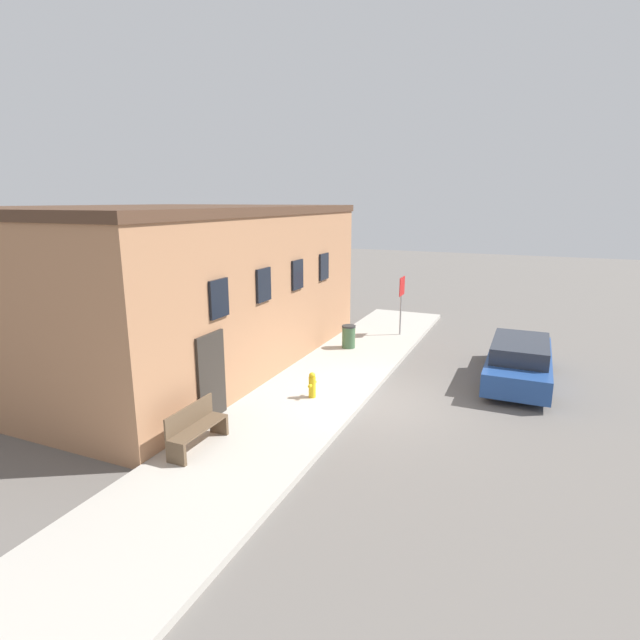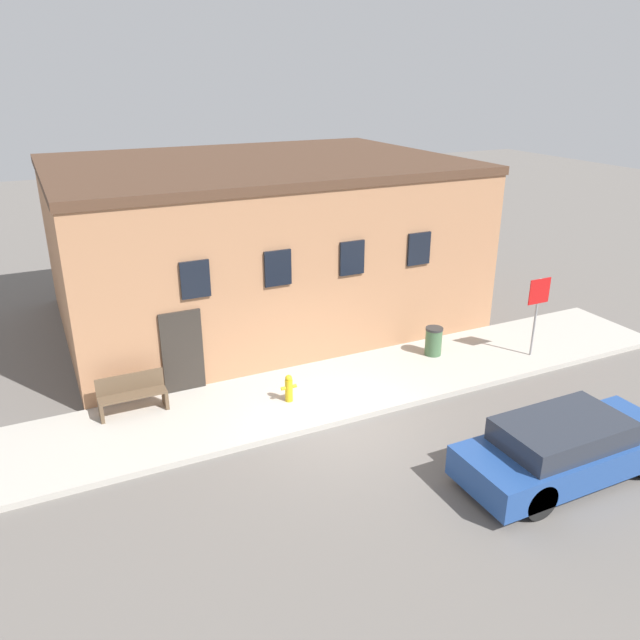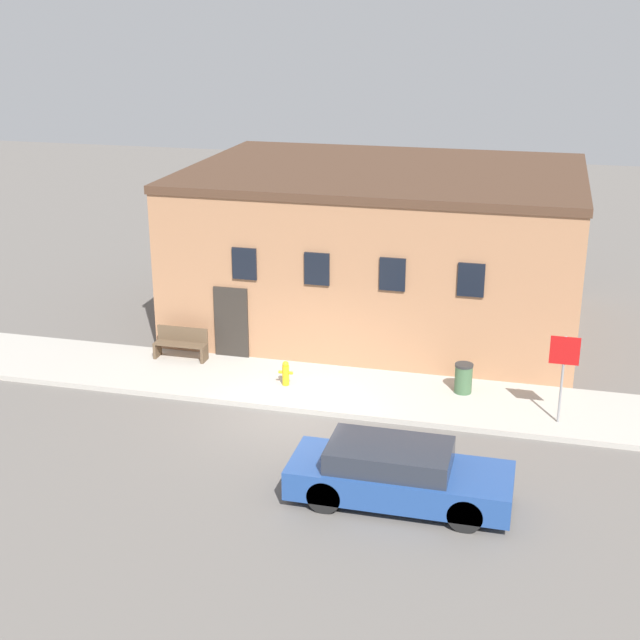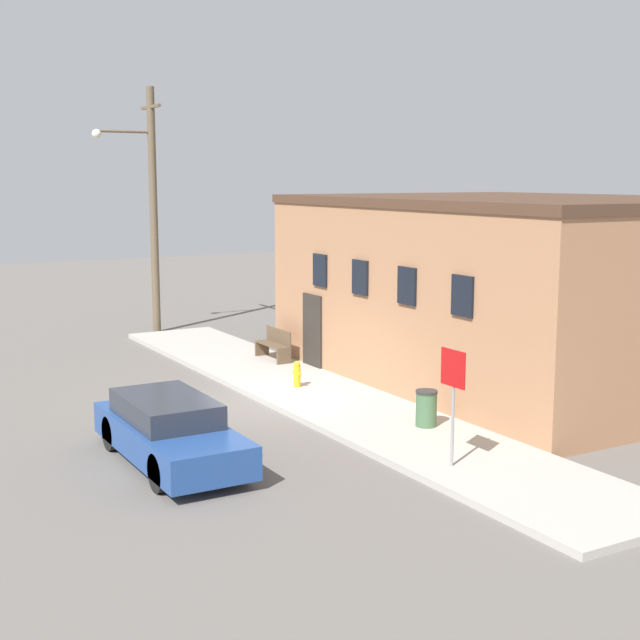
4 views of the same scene
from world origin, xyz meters
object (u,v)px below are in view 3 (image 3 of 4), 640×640
fire_hydrant (286,373)px  bench (181,344)px  parked_car (397,474)px  stop_sign (564,363)px  trash_bin (463,378)px

fire_hydrant → bench: size_ratio=0.45×
parked_car → stop_sign: bearing=53.4°
stop_sign → parked_car: size_ratio=0.49×
stop_sign → parked_car: stop_sign is taller
fire_hydrant → bench: 3.59m
stop_sign → parked_car: (-3.22, -4.34, -1.07)m
fire_hydrant → parked_car: parked_car is taller
fire_hydrant → stop_sign: size_ratio=0.31×
parked_car → trash_bin: bearing=81.8°
bench → trash_bin: size_ratio=1.92×
stop_sign → trash_bin: bearing=153.4°
trash_bin → stop_sign: bearing=-26.6°
fire_hydrant → trash_bin: size_ratio=0.86×
stop_sign → bench: 10.64m
bench → stop_sign: bearing=-8.8°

